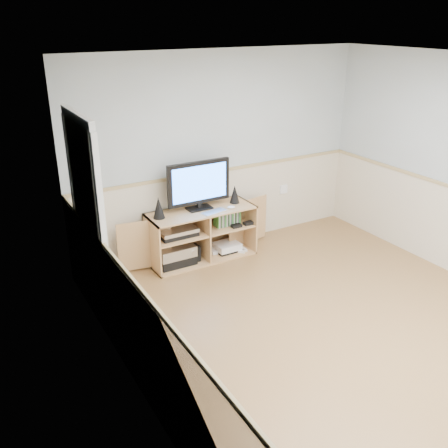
{
  "coord_description": "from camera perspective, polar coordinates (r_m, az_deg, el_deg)",
  "views": [
    {
      "loc": [
        -3.03,
        -3.1,
        2.86
      ],
      "look_at": [
        -0.55,
        1.2,
        0.77
      ],
      "focal_mm": 40.0,
      "sensor_mm": 36.0,
      "label": 1
    }
  ],
  "objects": [
    {
      "name": "speaker_right",
      "position": [
        6.3,
        1.22,
        3.44
      ],
      "size": [
        0.12,
        0.12,
        0.23
      ],
      "primitive_type": "cone",
      "color": "black",
      "rests_on": "media_cabinet"
    },
    {
      "name": "room",
      "position": [
        4.68,
        11.95,
        1.76
      ],
      "size": [
        4.04,
        4.54,
        2.54
      ],
      "color": "#A57F49",
      "rests_on": "ground"
    },
    {
      "name": "speaker_left",
      "position": [
        5.86,
        -7.48,
        1.85
      ],
      "size": [
        0.14,
        0.14,
        0.26
      ],
      "primitive_type": "cone",
      "color": "black",
      "rests_on": "media_cabinet"
    },
    {
      "name": "media_cabinet",
      "position": [
        6.27,
        -2.82,
        -0.94
      ],
      "size": [
        2.1,
        0.5,
        0.65
      ],
      "color": "tan",
      "rests_on": "floor"
    },
    {
      "name": "game_consoles",
      "position": [
        6.47,
        0.23,
        -2.67
      ],
      "size": [
        0.45,
        0.3,
        0.11
      ],
      "color": "white",
      "rests_on": "media_cabinet"
    },
    {
      "name": "keyboard",
      "position": [
        6.03,
        -1.14,
        1.41
      ],
      "size": [
        0.34,
        0.19,
        0.01
      ],
      "primitive_type": "cube",
      "rotation": [
        0.0,
        0.0,
        0.19
      ],
      "color": "silver",
      "rests_on": "media_cabinet"
    },
    {
      "name": "monitor",
      "position": [
        6.03,
        -2.89,
        4.62
      ],
      "size": [
        0.82,
        0.18,
        0.6
      ],
      "color": "black",
      "rests_on": "media_cabinet"
    },
    {
      "name": "mouse",
      "position": [
        6.14,
        0.85,
        1.93
      ],
      "size": [
        0.11,
        0.1,
        0.04
      ],
      "primitive_type": "ellipsoid",
      "rotation": [
        0.0,
        0.0,
        -0.38
      ],
      "color": "white",
      "rests_on": "media_cabinet"
    },
    {
      "name": "game_cases",
      "position": [
        6.31,
        0.35,
        0.73
      ],
      "size": [
        0.33,
        0.14,
        0.19
      ],
      "primitive_type": "cube",
      "color": "#3F8C3F",
      "rests_on": "media_cabinet"
    },
    {
      "name": "wall_outlet",
      "position": [
        7.05,
        6.8,
        3.98
      ],
      "size": [
        0.12,
        0.03,
        0.12
      ],
      "primitive_type": "cube",
      "color": "white",
      "rests_on": "wall_back"
    },
    {
      "name": "av_components",
      "position": [
        6.13,
        -5.53,
        -2.78
      ],
      "size": [
        0.53,
        0.34,
        0.47
      ],
      "color": "black",
      "rests_on": "media_cabinet"
    }
  ]
}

